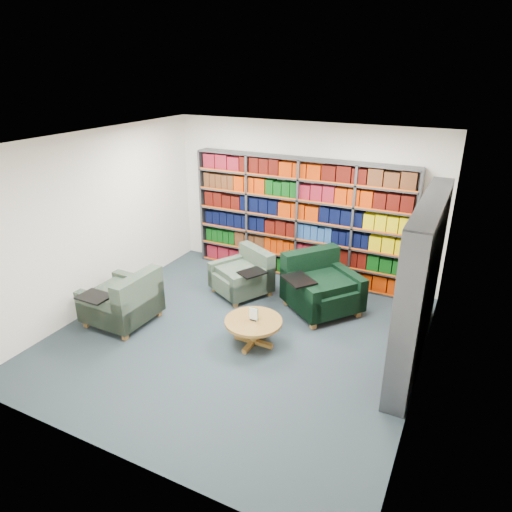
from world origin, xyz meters
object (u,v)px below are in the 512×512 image
at_px(coffee_table, 253,325).
at_px(chair_green_right, 319,287).
at_px(chair_teal_left, 245,276).
at_px(chair_teal_front, 126,303).

bearing_deg(coffee_table, chair_green_right, 71.29).
distance_m(chair_teal_left, chair_green_right, 1.32).
bearing_deg(chair_green_right, chair_teal_front, -144.78).
distance_m(chair_green_right, coffee_table, 1.49).
bearing_deg(chair_teal_front, chair_green_right, 35.22).
bearing_deg(chair_teal_front, chair_teal_left, 55.84).
bearing_deg(chair_teal_left, chair_teal_front, -124.16).
bearing_deg(chair_green_right, coffee_table, -108.71).
height_order(chair_green_right, chair_teal_front, chair_green_right).
height_order(chair_green_right, coffee_table, chair_green_right).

